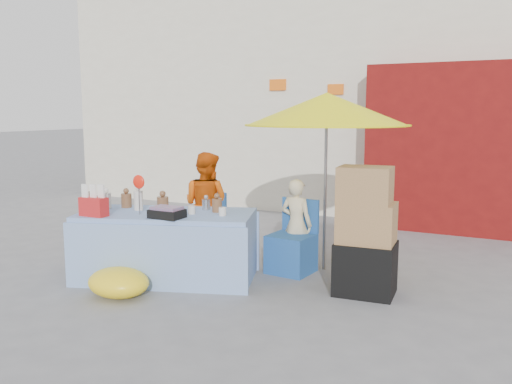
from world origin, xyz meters
The scene contains 10 objects.
ground centered at (0.00, 0.00, 0.00)m, with size 80.00×80.00×0.00m, color slate.
backdrop centered at (0.52, 7.52, 3.10)m, with size 14.00×8.00×7.80m.
market_table centered at (-0.61, 0.20, 0.39)m, with size 2.17×1.52×1.20m.
chair_left centered at (-0.70, 1.07, 0.26)m, with size 0.53×0.52×0.85m.
chair_right centered at (0.55, 1.07, 0.26)m, with size 0.53×0.52×0.85m.
vendor_orange centered at (-0.70, 1.20, 0.68)m, with size 0.66×0.52×1.36m, color #D6510B.
vendor_beige centered at (0.55, 1.20, 0.55)m, with size 0.40×0.26×1.09m, color beige.
umbrella centered at (0.85, 1.35, 1.89)m, with size 1.90×1.90×2.09m.
box_stack centered at (1.53, 0.70, 0.61)m, with size 0.64×0.54×1.33m.
tarp_bundle centered at (-0.68, -0.52, 0.15)m, with size 0.66×0.53×0.30m, color yellow.
Camera 1 is at (2.97, -4.63, 1.88)m, focal length 38.00 mm.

